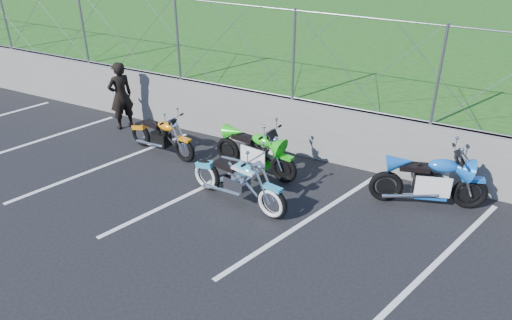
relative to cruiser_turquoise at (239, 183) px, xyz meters
The scene contains 10 objects.
ground 1.48m from the cruiser_turquoise, 135.30° to the right, with size 90.00×90.00×0.00m, color black.
retaining_wall 2.71m from the cruiser_turquoise, 111.77° to the left, with size 30.00×0.22×1.30m, color slate.
grass_field 12.55m from the cruiser_turquoise, 94.58° to the left, with size 30.00×20.00×1.30m, color #1E5115.
chain_link_fence 3.27m from the cruiser_turquoise, 111.77° to the left, with size 28.00×0.03×2.00m.
parking_lines 0.50m from the cruiser_turquoise, ahead, with size 18.29×4.31×0.01m.
cruiser_turquoise is the anchor object (origin of this frame).
naked_orange 2.79m from the cruiser_turquoise, 157.77° to the left, with size 1.96×0.67×0.98m.
sportbike_green 1.26m from the cruiser_turquoise, 101.81° to the left, with size 2.08×0.74×1.08m.
sportbike_blue 3.66m from the cruiser_turquoise, 26.23° to the left, with size 2.16×0.90×1.15m.
person_standing 4.75m from the cruiser_turquoise, 157.57° to the left, with size 0.63×0.42×1.74m, color black.
Camera 1 is at (5.01, -6.19, 5.38)m, focal length 35.00 mm.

